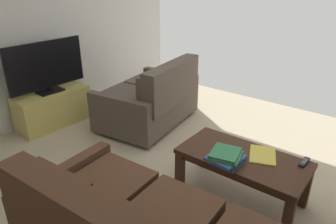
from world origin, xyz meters
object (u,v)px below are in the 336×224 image
tv_stand (53,108)px  flat_tv (46,66)px  coffee_table (242,163)px  tv_remote (304,162)px  loose_magazine (263,155)px  book_stack (226,157)px  loveseat_near (152,99)px

tv_stand → flat_tv: flat_tv is taller
coffee_table → tv_remote: tv_remote is taller
tv_remote → loose_magazine: bearing=15.8°
tv_stand → loose_magazine: size_ratio=3.18×
flat_tv → book_stack: size_ratio=3.21×
coffee_table → tv_stand: 2.64m
flat_tv → tv_remote: flat_tv is taller
flat_tv → tv_remote: (-3.08, -0.37, -0.36)m
coffee_table → flat_tv: 2.67m
flat_tv → book_stack: 2.58m
loveseat_near → tv_stand: bearing=38.6°
flat_tv → loose_magazine: 2.79m
tv_stand → loose_magazine: 2.78m
coffee_table → flat_tv: bearing=3.5°
tv_stand → loveseat_near: bearing=-141.4°
tv_stand → tv_remote: tv_stand is taller
loveseat_near → tv_remote: bearing=167.6°
loveseat_near → flat_tv: (1.03, 0.82, 0.45)m
flat_tv → book_stack: bearing=179.5°
tv_stand → tv_remote: 3.11m
loose_magazine → book_stack: bearing=-145.1°
flat_tv → coffee_table: bearing=-176.5°
book_stack → loose_magazine: size_ratio=1.06×
coffee_table → tv_stand: bearing=3.5°
tv_remote → flat_tv: bearing=6.8°
loveseat_near → tv_remote: 2.10m
flat_tv → loose_magazine: bearing=-174.2°
loveseat_near → book_stack: 1.75m
tv_stand → loose_magazine: tv_stand is taller
coffee_table → flat_tv: size_ratio=1.07×
loveseat_near → flat_tv: size_ratio=1.38×
book_stack → loveseat_near: bearing=-28.9°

